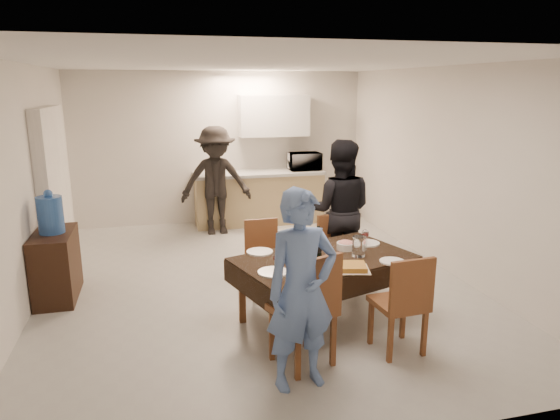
{
  "coord_description": "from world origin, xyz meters",
  "views": [
    {
      "loc": [
        -1.12,
        -5.65,
        2.36
      ],
      "look_at": [
        0.22,
        -0.3,
        0.98
      ],
      "focal_mm": 32.0,
      "sensor_mm": 36.0,
      "label": 1
    }
  ],
  "objects_px": {
    "console": "(56,266)",
    "microwave": "(305,161)",
    "water_jug": "(50,215)",
    "wine_bottle": "(318,241)",
    "dining_table": "(324,260)",
    "person_far": "(339,211)",
    "person_kitchen": "(216,181)",
    "savoury_tart": "(348,267)",
    "person_near": "(302,291)",
    "water_pitcher": "(359,246)"
  },
  "relations": [
    {
      "from": "water_pitcher",
      "to": "person_far",
      "type": "height_order",
      "value": "person_far"
    },
    {
      "from": "savoury_tart",
      "to": "person_far",
      "type": "distance_m",
      "value": 1.51
    },
    {
      "from": "console",
      "to": "wine_bottle",
      "type": "xyz_separation_m",
      "value": [
        2.7,
        -1.2,
        0.45
      ]
    },
    {
      "from": "dining_table",
      "to": "console",
      "type": "height_order",
      "value": "console"
    },
    {
      "from": "water_pitcher",
      "to": "savoury_tart",
      "type": "distance_m",
      "value": 0.42
    },
    {
      "from": "dining_table",
      "to": "console",
      "type": "xyz_separation_m",
      "value": [
        -2.75,
        1.25,
        -0.26
      ]
    },
    {
      "from": "dining_table",
      "to": "microwave",
      "type": "bearing_deg",
      "value": 58.56
    },
    {
      "from": "water_jug",
      "to": "wine_bottle",
      "type": "xyz_separation_m",
      "value": [
        2.7,
        -1.2,
        -0.14
      ]
    },
    {
      "from": "dining_table",
      "to": "microwave",
      "type": "xyz_separation_m",
      "value": [
        0.95,
        3.83,
        0.42
      ]
    },
    {
      "from": "person_near",
      "to": "savoury_tart",
      "type": "bearing_deg",
      "value": 36.78
    },
    {
      "from": "dining_table",
      "to": "console",
      "type": "relative_size",
      "value": 2.35
    },
    {
      "from": "dining_table",
      "to": "person_kitchen",
      "type": "relative_size",
      "value": 1.12
    },
    {
      "from": "person_near",
      "to": "dining_table",
      "type": "bearing_deg",
      "value": 53.27
    },
    {
      "from": "water_jug",
      "to": "microwave",
      "type": "height_order",
      "value": "microwave"
    },
    {
      "from": "water_pitcher",
      "to": "console",
      "type": "bearing_deg",
      "value": 157.22
    },
    {
      "from": "savoury_tart",
      "to": "person_kitchen",
      "type": "height_order",
      "value": "person_kitchen"
    },
    {
      "from": "person_near",
      "to": "person_kitchen",
      "type": "bearing_deg",
      "value": 82.45
    },
    {
      "from": "person_kitchen",
      "to": "savoury_tart",
      "type": "bearing_deg",
      "value": -78.45
    },
    {
      "from": "wine_bottle",
      "to": "person_far",
      "type": "bearing_deg",
      "value": 59.04
    },
    {
      "from": "water_jug",
      "to": "microwave",
      "type": "relative_size",
      "value": 0.75
    },
    {
      "from": "console",
      "to": "person_kitchen",
      "type": "height_order",
      "value": "person_kitchen"
    },
    {
      "from": "wine_bottle",
      "to": "microwave",
      "type": "bearing_deg",
      "value": 75.17
    },
    {
      "from": "microwave",
      "to": "person_far",
      "type": "relative_size",
      "value": 0.32
    },
    {
      "from": "savoury_tart",
      "to": "water_jug",
      "type": "bearing_deg",
      "value": 150.2
    },
    {
      "from": "water_jug",
      "to": "person_kitchen",
      "type": "relative_size",
      "value": 0.24
    },
    {
      "from": "water_jug",
      "to": "dining_table",
      "type": "bearing_deg",
      "value": -24.48
    },
    {
      "from": "water_pitcher",
      "to": "person_near",
      "type": "xyz_separation_m",
      "value": [
        -0.9,
        -1.0,
        0.03
      ]
    },
    {
      "from": "microwave",
      "to": "console",
      "type": "bearing_deg",
      "value": 34.89
    },
    {
      "from": "dining_table",
      "to": "microwave",
      "type": "distance_m",
      "value": 3.97
    },
    {
      "from": "dining_table",
      "to": "water_jug",
      "type": "bearing_deg",
      "value": 138.02
    },
    {
      "from": "dining_table",
      "to": "console",
      "type": "distance_m",
      "value": 3.03
    },
    {
      "from": "console",
      "to": "person_far",
      "type": "relative_size",
      "value": 0.48
    },
    {
      "from": "person_near",
      "to": "person_kitchen",
      "type": "xyz_separation_m",
      "value": [
        -0.12,
        4.43,
        0.06
      ]
    },
    {
      "from": "wine_bottle",
      "to": "person_near",
      "type": "height_order",
      "value": "person_near"
    },
    {
      "from": "wine_bottle",
      "to": "person_kitchen",
      "type": "height_order",
      "value": "person_kitchen"
    },
    {
      "from": "water_pitcher",
      "to": "person_far",
      "type": "relative_size",
      "value": 0.12
    },
    {
      "from": "console",
      "to": "water_jug",
      "type": "xyz_separation_m",
      "value": [
        0.0,
        -0.0,
        0.59
      ]
    },
    {
      "from": "person_kitchen",
      "to": "console",
      "type": "bearing_deg",
      "value": -134.32
    },
    {
      "from": "savoury_tart",
      "to": "person_near",
      "type": "xyz_separation_m",
      "value": [
        -0.65,
        -0.67,
        0.11
      ]
    },
    {
      "from": "dining_table",
      "to": "savoury_tart",
      "type": "distance_m",
      "value": 0.4
    },
    {
      "from": "wine_bottle",
      "to": "person_kitchen",
      "type": "distance_m",
      "value": 3.39
    },
    {
      "from": "console",
      "to": "microwave",
      "type": "xyz_separation_m",
      "value": [
        3.7,
        2.58,
        0.68
      ]
    },
    {
      "from": "person_far",
      "to": "person_kitchen",
      "type": "relative_size",
      "value": 1.0
    },
    {
      "from": "dining_table",
      "to": "water_pitcher",
      "type": "bearing_deg",
      "value": -25.63
    },
    {
      "from": "microwave",
      "to": "savoury_tart",
      "type": "bearing_deg",
      "value": 78.57
    },
    {
      "from": "person_far",
      "to": "dining_table",
      "type": "bearing_deg",
      "value": 84.21
    },
    {
      "from": "dining_table",
      "to": "person_far",
      "type": "bearing_deg",
      "value": 44.86
    },
    {
      "from": "water_pitcher",
      "to": "savoury_tart",
      "type": "relative_size",
      "value": 0.51
    },
    {
      "from": "console",
      "to": "wine_bottle",
      "type": "distance_m",
      "value": 2.99
    },
    {
      "from": "water_jug",
      "to": "person_near",
      "type": "relative_size",
      "value": 0.25
    }
  ]
}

